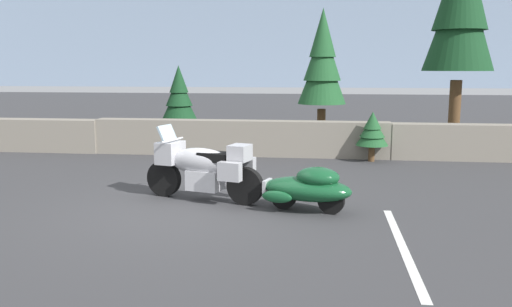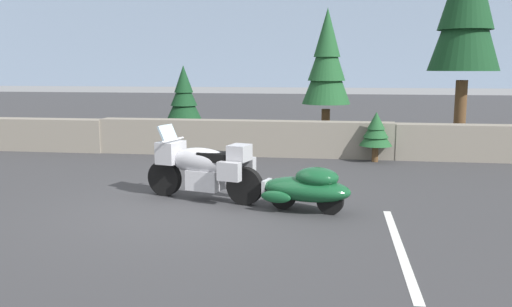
% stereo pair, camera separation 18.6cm
% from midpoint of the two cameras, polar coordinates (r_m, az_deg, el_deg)
% --- Properties ---
extents(ground_plane, '(80.00, 80.00, 0.00)m').
position_cam_midpoint_polar(ground_plane, '(9.15, -7.90, -5.88)').
color(ground_plane, '#38383A').
extents(stone_guard_wall, '(24.00, 0.60, 0.95)m').
position_cam_midpoint_polar(stone_guard_wall, '(14.44, -2.13, 1.64)').
color(stone_guard_wall, gray).
rests_on(stone_guard_wall, ground).
extents(distant_ridgeline, '(240.00, 80.00, 16.00)m').
position_cam_midpoint_polar(distant_ridgeline, '(104.28, 6.24, 12.25)').
color(distant_ridgeline, '#7F93AD').
rests_on(distant_ridgeline, ground).
extents(touring_motorcycle, '(2.26, 1.11, 1.33)m').
position_cam_midpoint_polar(touring_motorcycle, '(9.57, -6.29, -1.37)').
color(touring_motorcycle, black).
rests_on(touring_motorcycle, ground).
extents(car_shaped_trailer, '(2.22, 1.08, 0.76)m').
position_cam_midpoint_polar(car_shaped_trailer, '(8.84, 4.96, -3.62)').
color(car_shaped_trailer, black).
rests_on(car_shaped_trailer, ground).
extents(pine_tree_secondary, '(1.39, 1.39, 4.05)m').
position_cam_midpoint_polar(pine_tree_secondary, '(15.65, 6.79, 9.75)').
color(pine_tree_secondary, brown).
rests_on(pine_tree_secondary, ground).
extents(pine_tree_far_right, '(1.06, 1.06, 2.44)m').
position_cam_midpoint_polar(pine_tree_far_right, '(16.67, -8.56, 6.21)').
color(pine_tree_far_right, brown).
rests_on(pine_tree_far_right, ground).
extents(pine_sapling_near, '(0.82, 0.82, 1.27)m').
position_cam_midpoint_polar(pine_sapling_near, '(13.76, 11.98, 2.43)').
color(pine_sapling_near, brown).
rests_on(pine_sapling_near, ground).
extents(parking_stripe_marker, '(0.12, 3.60, 0.01)m').
position_cam_midpoint_polar(parking_stripe_marker, '(7.47, 14.70, -9.56)').
color(parking_stripe_marker, silver).
rests_on(parking_stripe_marker, ground).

